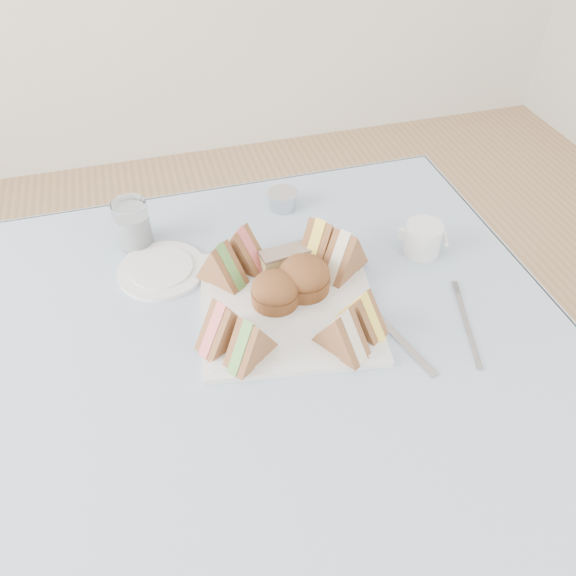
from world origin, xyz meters
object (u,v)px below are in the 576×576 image
object	(u,v)px
serving_plate	(288,306)
creamer_jug	(423,239)
table	(285,461)
water_glass	(133,224)

from	to	relation	value
serving_plate	creamer_jug	world-z (taller)	creamer_jug
table	creamer_jug	world-z (taller)	creamer_jug
creamer_jug	water_glass	bearing A→B (deg)	-179.15
table	water_glass	bearing A→B (deg)	121.60
serving_plate	creamer_jug	xyz separation A→B (m)	(0.30, 0.08, 0.03)
water_glass	creamer_jug	distance (m)	0.58
water_glass	creamer_jug	bearing A→B (deg)	-18.17
table	creamer_jug	size ratio (longest dim) A/B	12.24
water_glass	creamer_jug	world-z (taller)	water_glass
table	creamer_jug	distance (m)	0.55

